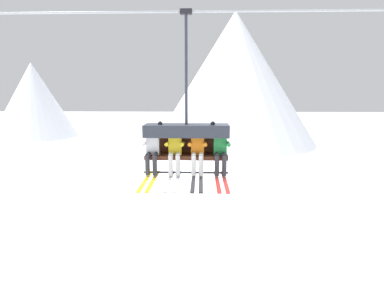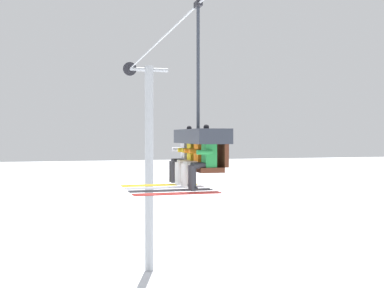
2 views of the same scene
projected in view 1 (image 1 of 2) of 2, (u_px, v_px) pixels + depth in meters
mountain_peak_west at (34, 100)px, 44.66m from camera, size 12.08×12.08×11.05m
mountain_peak_central at (234, 78)px, 39.41m from camera, size 21.31×21.31×16.96m
lift_cable at (170, 12)px, 6.92m from camera, size 21.38×0.05×0.05m
chairlift_chair at (187, 135)px, 7.46m from camera, size 2.09×0.74×3.83m
skier_white at (152, 148)px, 7.33m from camera, size 0.48×1.70×1.34m
skier_yellow at (175, 149)px, 7.31m from camera, size 0.46×1.70×1.23m
skier_orange at (197, 149)px, 7.29m from camera, size 0.46×1.70×1.23m
skier_green at (220, 148)px, 7.28m from camera, size 0.48×1.70×1.34m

